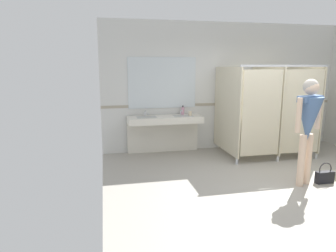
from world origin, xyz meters
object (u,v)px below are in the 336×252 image
Objects in this scene: person_standing at (308,119)px; handbag at (325,176)px; soap_dispenser at (183,111)px; paper_cup at (190,114)px.

person_standing is 4.86× the size of handbag.
soap_dispenser is at bearing 121.05° from person_standing.
paper_cup is at bearing 121.54° from person_standing.
person_standing is 8.53× the size of soap_dispenser.
soap_dispenser is at bearing 127.45° from handbag.
handbag is at bearing -52.55° from soap_dispenser.
soap_dispenser reaches higher than handbag.
handbag is 2.87m from paper_cup.
handbag is 3.41× the size of paper_cup.
soap_dispenser reaches higher than paper_cup.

